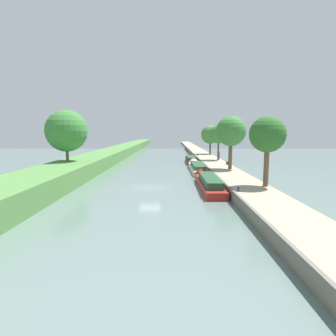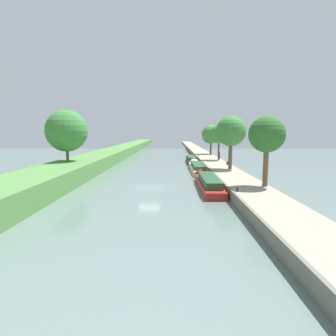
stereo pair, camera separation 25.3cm
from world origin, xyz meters
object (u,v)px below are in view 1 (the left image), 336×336
narrowboat_red (208,182)px  person_walking (219,155)px  park_bench (228,162)px  narrowboat_cream (197,167)px  mooring_bollard_near (238,189)px  narrowboat_maroon (191,160)px  mooring_bollard_far (198,155)px

narrowboat_red → person_walking: (5.30, 24.58, 1.30)m
person_walking → park_bench: person_walking is taller
narrowboat_red → narrowboat_cream: (0.04, 15.33, -0.06)m
person_walking → mooring_bollard_near: bearing=-96.1°
narrowboat_cream → narrowboat_maroon: bearing=90.7°
narrowboat_red → mooring_bollard_far: 33.48m
narrowboat_maroon → narrowboat_red: bearing=-89.8°
narrowboat_cream → mooring_bollard_far: mooring_bollard_far is taller
person_walking → narrowboat_red: bearing=-102.2°
mooring_bollard_far → narrowboat_red: bearing=-93.2°
narrowboat_red → mooring_bollard_near: (1.85, -7.48, 0.65)m
narrowboat_red → narrowboat_cream: bearing=89.9°
mooring_bollard_near → mooring_bollard_far: same height
narrowboat_red → park_bench: 16.67m
mooring_bollard_near → park_bench: park_bench is taller
narrowboat_maroon → mooring_bollard_near: 36.06m
narrowboat_maroon → mooring_bollard_near: bearing=-86.9°
narrowboat_maroon → mooring_bollard_far: (1.97, 4.90, 0.72)m
person_walking → mooring_bollard_near: size_ratio=3.69×
narrowboat_red → narrowboat_maroon: 28.52m
narrowboat_cream → person_walking: 10.73m
narrowboat_maroon → park_bench: 13.96m
mooring_bollard_far → narrowboat_maroon: bearing=-111.9°
narrowboat_maroon → narrowboat_cream: bearing=-89.3°
narrowboat_red → narrowboat_maroon: (-0.12, 28.52, -0.07)m
narrowboat_cream → park_bench: bearing=4.3°
narrowboat_maroon → person_walking: person_walking is taller
narrowboat_red → narrowboat_cream: 15.33m
narrowboat_maroon → park_bench: bearing=-66.5°
mooring_bollard_far → park_bench: 18.05m
person_walking → park_bench: 8.85m
narrowboat_red → mooring_bollard_far: size_ratio=31.17×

